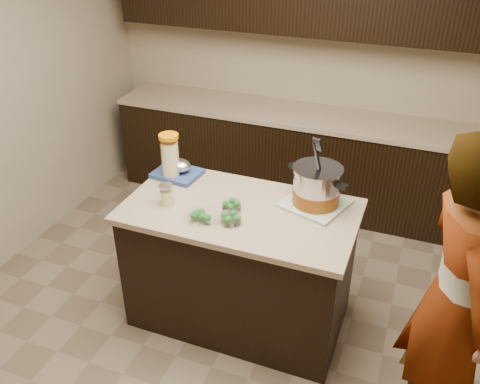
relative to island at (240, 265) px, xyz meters
The scene contains 13 objects.
ground_plane 0.45m from the island, ahead, with size 4.00×4.00×0.00m, color brown.
room_shell 1.26m from the island, ahead, with size 4.04×4.04×2.72m.
back_cabinets 1.81m from the island, 90.00° to the left, with size 3.60×0.63×2.33m.
island is the anchor object (origin of this frame).
dish_towel 0.66m from the island, 26.47° to the left, with size 0.36×0.36×0.02m, color #5D8056.
stock_pot 0.74m from the island, 26.45° to the left, with size 0.42×0.41×0.44m.
lemonade_pitcher 0.86m from the island, 161.17° to the left, with size 0.16×0.16×0.32m.
mason_jar 0.69m from the island, 165.61° to the right, with size 0.11×0.11×0.15m.
broccoli_tub_left 0.48m from the island, 148.77° to the right, with size 0.13×0.13×0.06m.
broccoli_tub_right 0.50m from the island, 87.71° to the right, with size 0.17×0.17×0.06m.
broccoli_tub_rect 0.54m from the island, 128.58° to the right, with size 0.22×0.19×0.07m.
blue_tray 0.78m from the island, 156.21° to the left, with size 0.34×0.28×0.12m.
person 1.41m from the island, 17.59° to the right, with size 0.65×0.43×1.79m, color gray.
Camera 1 is at (0.97, -2.50, 2.60)m, focal length 38.00 mm.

